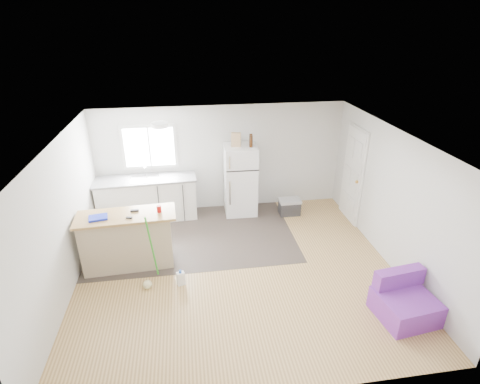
# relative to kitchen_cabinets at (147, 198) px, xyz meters

# --- Properties ---
(room) EXTENTS (5.51, 5.01, 2.41)m
(room) POSITION_rel_kitchen_cabinets_xyz_m (1.68, -2.17, 0.71)
(room) COLOR olive
(room) RESTS_ON ground
(vinyl_zone) EXTENTS (4.05, 2.50, 0.00)m
(vinyl_zone) POSITION_rel_kitchen_cabinets_xyz_m (0.95, -0.92, -0.49)
(vinyl_zone) COLOR #312A25
(vinyl_zone) RESTS_ON floor
(window) EXTENTS (1.18, 0.06, 0.98)m
(window) POSITION_rel_kitchen_cabinets_xyz_m (0.13, 0.32, 1.06)
(window) COLOR white
(window) RESTS_ON back_wall
(interior_door) EXTENTS (0.11, 0.92, 2.10)m
(interior_door) POSITION_rel_kitchen_cabinets_xyz_m (4.40, -0.62, 0.53)
(interior_door) COLOR white
(interior_door) RESTS_ON right_wall
(ceiling_fixture) EXTENTS (0.30, 0.30, 0.07)m
(ceiling_fixture) POSITION_rel_kitchen_cabinets_xyz_m (0.48, -0.97, 1.87)
(ceiling_fixture) COLOR white
(ceiling_fixture) RESTS_ON ceiling
(kitchen_cabinets) EXTENTS (2.17, 0.77, 1.24)m
(kitchen_cabinets) POSITION_rel_kitchen_cabinets_xyz_m (0.00, 0.00, 0.00)
(kitchen_cabinets) COLOR white
(kitchen_cabinets) RESTS_ON floor
(peninsula) EXTENTS (1.70, 0.73, 1.03)m
(peninsula) POSITION_rel_kitchen_cabinets_xyz_m (-0.21, -1.74, 0.03)
(peninsula) COLOR tan
(peninsula) RESTS_ON floor
(refrigerator) EXTENTS (0.71, 0.68, 1.59)m
(refrigerator) POSITION_rel_kitchen_cabinets_xyz_m (2.06, -0.01, 0.31)
(refrigerator) COLOR white
(refrigerator) RESTS_ON floor
(cooler) EXTENTS (0.48, 0.33, 0.37)m
(cooler) POSITION_rel_kitchen_cabinets_xyz_m (3.15, -0.29, -0.30)
(cooler) COLOR #2B2B2D
(cooler) RESTS_ON floor
(purple_seat) EXTENTS (0.88, 0.84, 0.65)m
(purple_seat) POSITION_rel_kitchen_cabinets_xyz_m (3.98, -3.64, -0.25)
(purple_seat) COLOR purple
(purple_seat) RESTS_ON floor
(cleaner_jug) EXTENTS (0.15, 0.13, 0.29)m
(cleaner_jug) POSITION_rel_kitchen_cabinets_xyz_m (0.68, -2.44, -0.36)
(cleaner_jug) COLOR white
(cleaner_jug) RESTS_ON floor
(mop) EXTENTS (0.25, 0.38, 1.36)m
(mop) POSITION_rel_kitchen_cabinets_xyz_m (0.17, -2.41, -0.26)
(mop) COLOR green
(mop) RESTS_ON floor
(red_cup) EXTENTS (0.09, 0.09, 0.12)m
(red_cup) POSITION_rel_kitchen_cabinets_xyz_m (0.38, -1.72, 0.60)
(red_cup) COLOR #BE0D0B
(red_cup) RESTS_ON peninsula
(blue_tray) EXTENTS (0.34, 0.27, 0.04)m
(blue_tray) POSITION_rel_kitchen_cabinets_xyz_m (-0.62, -1.81, 0.56)
(blue_tray) COLOR #1424C1
(blue_tray) RESTS_ON peninsula
(tool_a) EXTENTS (0.14, 0.05, 0.03)m
(tool_a) POSITION_rel_kitchen_cabinets_xyz_m (-0.04, -1.63, 0.56)
(tool_a) COLOR black
(tool_a) RESTS_ON peninsula
(tool_b) EXTENTS (0.11, 0.07, 0.03)m
(tool_b) POSITION_rel_kitchen_cabinets_xyz_m (-0.11, -1.88, 0.55)
(tool_b) COLOR black
(tool_b) RESTS_ON peninsula
(cardboard_box) EXTENTS (0.22, 0.15, 0.30)m
(cardboard_box) POSITION_rel_kitchen_cabinets_xyz_m (1.96, -0.03, 1.25)
(cardboard_box) COLOR tan
(cardboard_box) RESTS_ON refrigerator
(bottle_left) EXTENTS (0.09, 0.09, 0.25)m
(bottle_left) POSITION_rel_kitchen_cabinets_xyz_m (2.27, -0.12, 1.22)
(bottle_left) COLOR #3A1E0A
(bottle_left) RESTS_ON refrigerator
(bottle_right) EXTENTS (0.07, 0.07, 0.25)m
(bottle_right) POSITION_rel_kitchen_cabinets_xyz_m (2.29, 0.00, 1.22)
(bottle_right) COLOR #3A1E0A
(bottle_right) RESTS_ON refrigerator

